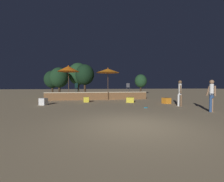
% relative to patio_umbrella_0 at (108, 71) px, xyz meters
% --- Properties ---
extents(ground_plane, '(120.00, 120.00, 0.00)m').
position_rel_patio_umbrella_0_xyz_m(ground_plane, '(-0.48, -9.72, -2.89)').
color(ground_plane, tan).
extents(wooden_deck, '(10.18, 2.39, 0.78)m').
position_rel_patio_umbrella_0_xyz_m(wooden_deck, '(-0.98, 1.38, -2.53)').
color(wooden_deck, brown).
rests_on(wooden_deck, ground).
extents(patio_umbrella_0, '(2.28, 2.28, 3.17)m').
position_rel_patio_umbrella_0_xyz_m(patio_umbrella_0, '(0.00, 0.00, 0.00)').
color(patio_umbrella_0, brown).
rests_on(patio_umbrella_0, ground).
extents(patio_umbrella_1, '(2.07, 2.07, 3.39)m').
position_rel_patio_umbrella_0_xyz_m(patio_umbrella_1, '(-3.82, 0.37, 0.15)').
color(patio_umbrella_1, brown).
rests_on(patio_umbrella_1, ground).
extents(cube_seat_0, '(0.48, 0.48, 0.43)m').
position_rel_patio_umbrella_0_xyz_m(cube_seat_0, '(-2.11, -1.75, -2.67)').
color(cube_seat_0, yellow).
rests_on(cube_seat_0, ground).
extents(cube_seat_1, '(0.59, 0.59, 0.50)m').
position_rel_patio_umbrella_0_xyz_m(cube_seat_1, '(-5.20, -3.18, -2.64)').
color(cube_seat_1, white).
rests_on(cube_seat_1, ground).
extents(cube_seat_2, '(0.78, 0.78, 0.43)m').
position_rel_patio_umbrella_0_xyz_m(cube_seat_2, '(1.52, -2.56, -2.67)').
color(cube_seat_2, yellow).
rests_on(cube_seat_2, ground).
extents(cube_seat_3, '(0.61, 0.61, 0.45)m').
position_rel_patio_umbrella_0_xyz_m(cube_seat_3, '(4.11, -3.82, -2.66)').
color(cube_seat_3, orange).
rests_on(cube_seat_3, ground).
extents(person_0, '(0.29, 0.47, 1.71)m').
position_rel_patio_umbrella_0_xyz_m(person_0, '(4.45, -7.75, -1.96)').
color(person_0, '#997051').
rests_on(person_0, ground).
extents(person_1, '(0.29, 0.58, 1.77)m').
position_rel_patio_umbrella_0_xyz_m(person_1, '(4.16, -5.45, -1.92)').
color(person_1, brown).
rests_on(person_1, ground).
extents(bistro_chair_0, '(0.48, 0.48, 0.90)m').
position_rel_patio_umbrella_0_xyz_m(bistro_chair_0, '(-3.10, 1.38, -1.56)').
color(bistro_chair_0, '#1E4C47').
rests_on(bistro_chair_0, wooden_deck).
extents(bistro_chair_1, '(0.41, 0.41, 0.90)m').
position_rel_patio_umbrella_0_xyz_m(bistro_chair_1, '(2.44, 1.30, -1.56)').
color(bistro_chair_1, '#47474C').
rests_on(bistro_chair_1, wooden_deck).
extents(frisbee_disc, '(0.26, 0.26, 0.03)m').
position_rel_patio_umbrella_0_xyz_m(frisbee_disc, '(1.59, -5.75, -2.87)').
color(frisbee_disc, '#33B2D8').
rests_on(frisbee_disc, ground).
extents(background_tree_0, '(2.95, 2.95, 4.77)m').
position_rel_patio_umbrella_0_xyz_m(background_tree_0, '(-3.24, 8.03, 0.25)').
color(background_tree_0, '#3D2B1C').
rests_on(background_tree_0, ground).
extents(background_tree_1, '(2.07, 2.07, 3.37)m').
position_rel_patio_umbrella_0_xyz_m(background_tree_1, '(7.24, 10.07, -0.67)').
color(background_tree_1, '#3D2B1C').
rests_on(background_tree_1, ground).
extents(background_tree_2, '(2.50, 2.50, 3.79)m').
position_rel_patio_umbrella_0_xyz_m(background_tree_2, '(-7.42, 10.40, -0.48)').
color(background_tree_2, '#3D2B1C').
rests_on(background_tree_2, ground).
extents(background_tree_3, '(2.39, 2.39, 3.79)m').
position_rel_patio_umbrella_0_xyz_m(background_tree_3, '(-5.59, 5.81, -0.42)').
color(background_tree_3, '#3D2B1C').
rests_on(background_tree_3, ground).
extents(background_tree_4, '(2.58, 2.58, 4.37)m').
position_rel_patio_umbrella_0_xyz_m(background_tree_4, '(-2.29, 6.54, 0.05)').
color(background_tree_4, '#3D2B1C').
rests_on(background_tree_4, ground).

